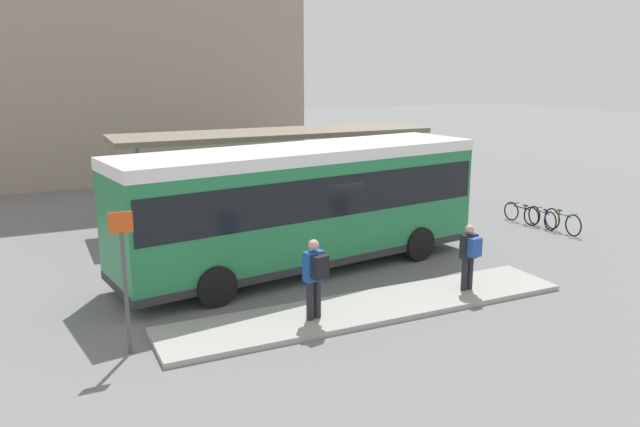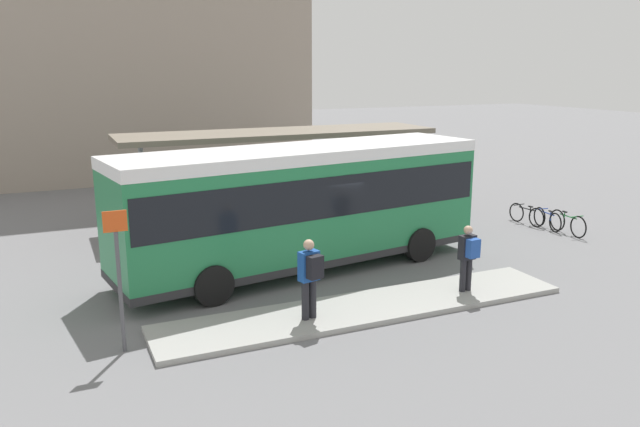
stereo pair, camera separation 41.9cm
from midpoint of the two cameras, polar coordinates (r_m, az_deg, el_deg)
The scene contains 12 objects.
ground_plane at distance 17.14m, azimuth -2.24°, elevation -5.06°, with size 120.00×120.00×0.00m, color slate.
curb_island at distance 14.34m, azimuth 3.78°, elevation -8.57°, with size 9.70×1.80×0.12m.
city_bus at distance 16.64m, azimuth -2.27°, elevation 1.30°, with size 10.40×3.98×3.33m.
pedestrian_waiting at distance 13.19m, azimuth -1.38°, elevation -5.58°, with size 0.47×0.51×1.76m.
pedestrian_companion at distance 15.29m, azimuth 12.76°, elevation -3.56°, with size 0.41×0.43×1.62m.
bicycle_green at distance 22.15m, azimuth 20.79°, elevation -0.70°, with size 0.48×1.72×0.74m.
bicycle_blue at distance 22.62m, azimuth 19.15°, elevation -0.37°, with size 0.48×1.55×0.67m.
bicycle_black at distance 23.04m, azimuth 17.42°, elevation 0.01°, with size 0.48×1.59×0.69m.
station_shelter at distance 22.21m, azimuth -4.69°, elevation 7.19°, with size 11.26×2.82×3.18m.
potted_planter_near_shelter at distance 21.47m, azimuth 4.27°, elevation 0.80°, with size 0.94×0.94×1.46m.
platform_sign at distance 12.35m, azimuth -18.36°, elevation -5.49°, with size 0.44×0.08×2.80m.
station_building at distance 37.32m, azimuth -21.53°, elevation 17.05°, with size 19.78×14.60×16.85m.
Camera 1 is at (-6.56, -14.89, 5.39)m, focal length 35.00 mm.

